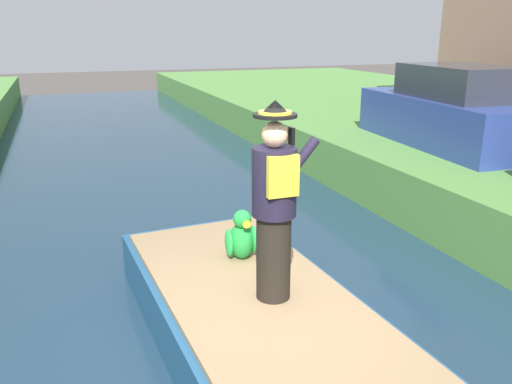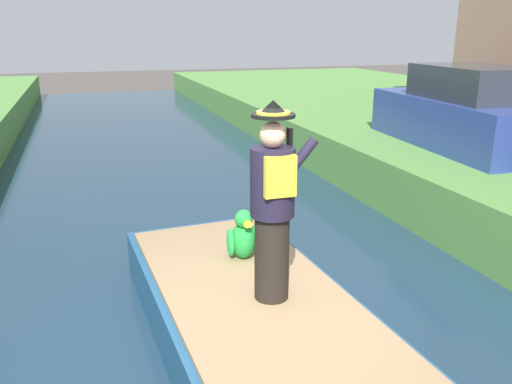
# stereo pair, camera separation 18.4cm
# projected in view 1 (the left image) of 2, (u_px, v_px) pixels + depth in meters

# --- Properties ---
(ground_plane) EXTENTS (80.00, 80.00, 0.00)m
(ground_plane) POSITION_uv_depth(u_px,v_px,m) (269.00, 377.00, 4.88)
(ground_plane) COLOR #4C4742
(canal_water) EXTENTS (6.63, 48.00, 0.10)m
(canal_water) POSITION_uv_depth(u_px,v_px,m) (269.00, 372.00, 4.87)
(canal_water) COLOR #1E384C
(canal_water) RESTS_ON ground
(boat) EXTENTS (2.04, 4.30, 0.61)m
(boat) POSITION_uv_depth(u_px,v_px,m) (254.00, 319.00, 5.11)
(boat) COLOR #23517A
(boat) RESTS_ON canal_water
(person_pirate) EXTENTS (0.61, 0.42, 1.85)m
(person_pirate) POSITION_uv_depth(u_px,v_px,m) (275.00, 204.00, 4.63)
(person_pirate) COLOR black
(person_pirate) RESTS_ON boat
(parrot_plush) EXTENTS (0.36, 0.34, 0.57)m
(parrot_plush) POSITION_uv_depth(u_px,v_px,m) (241.00, 237.00, 5.67)
(parrot_plush) COLOR green
(parrot_plush) RESTS_ON boat
(parked_car_blue) EXTENTS (1.99, 4.11, 1.50)m
(parked_car_blue) POSITION_uv_depth(u_px,v_px,m) (451.00, 112.00, 9.88)
(parked_car_blue) COLOR #2D4293
(parked_car_blue) RESTS_ON grass_bank_far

